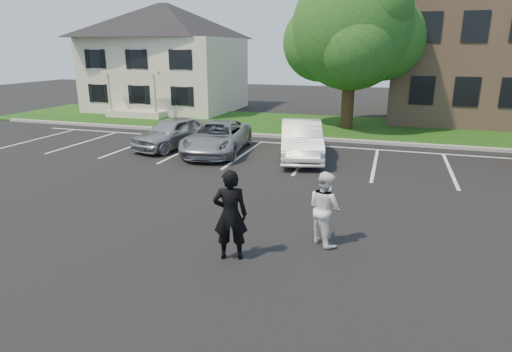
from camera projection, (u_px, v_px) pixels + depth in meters
The scene contains 11 objects.
ground_plane at pixel (244, 235), 10.72m from camera, with size 90.00×90.00×0.00m, color black.
curb at pixel (322, 139), 21.65m from camera, with size 40.00×0.30×0.15m, color gray.
grass_strip at pixel (333, 127), 25.32m from camera, with size 44.00×8.00×0.08m, color #133F0D.
stall_lines at pixel (342, 156), 18.48m from camera, with size 34.00×5.36×0.01m.
house at pixel (166, 58), 31.63m from camera, with size 10.30×9.22×7.60m.
tree at pixel (354, 32), 23.38m from camera, with size 7.80×7.20×8.80m.
man_black_suit at pixel (230, 215), 9.25m from camera, with size 0.75×0.49×2.05m, color black.
man_white_shirt at pixel (325, 208), 10.01m from camera, with size 0.86×0.67×1.77m, color white.
car_silver_west at pixel (173, 133), 19.89m from camera, with size 1.69×4.21×1.43m, color #ABABB0.
car_silver_minivan at pixel (217, 137), 18.99m from camera, with size 2.30×4.98×1.38m, color #9A9DA0.
car_white_sedan at pixel (301, 140), 17.97m from camera, with size 1.65×4.74×1.56m, color white.
Camera 1 is at (3.27, -9.29, 4.48)m, focal length 30.00 mm.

